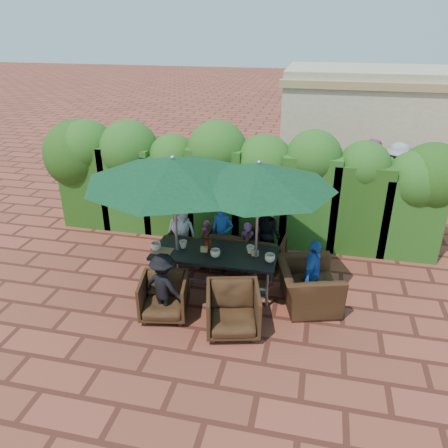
% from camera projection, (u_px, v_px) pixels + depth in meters
% --- Properties ---
extents(ground, '(80.00, 80.00, 0.00)m').
position_uv_depth(ground, '(215.00, 290.00, 7.85)').
color(ground, brown).
rests_on(ground, ground).
extents(dining_table, '(2.16, 0.90, 0.75)m').
position_uv_depth(dining_table, '(215.00, 256.00, 7.61)').
color(dining_table, black).
rests_on(dining_table, ground).
extents(umbrella_left, '(2.94, 2.94, 2.46)m').
position_uv_depth(umbrella_left, '(173.00, 170.00, 7.03)').
color(umbrella_left, gray).
rests_on(umbrella_left, ground).
extents(umbrella_right, '(2.48, 2.48, 2.46)m').
position_uv_depth(umbrella_right, '(259.00, 175.00, 6.80)').
color(umbrella_right, gray).
rests_on(umbrella_right, ground).
extents(chair_far_left, '(0.78, 0.74, 0.75)m').
position_uv_depth(chair_far_left, '(189.00, 244.00, 8.65)').
color(chair_far_left, black).
rests_on(chair_far_left, ground).
extents(chair_far_mid, '(0.82, 0.77, 0.85)m').
position_uv_depth(chair_far_mid, '(230.00, 244.00, 8.54)').
color(chair_far_mid, black).
rests_on(chair_far_mid, ground).
extents(chair_far_right, '(0.76, 0.72, 0.71)m').
position_uv_depth(chair_far_right, '(266.00, 250.00, 8.47)').
color(chair_far_right, black).
rests_on(chair_far_right, ground).
extents(chair_near_left, '(0.86, 0.82, 0.77)m').
position_uv_depth(chair_near_left, '(164.00, 295.00, 7.04)').
color(chair_near_left, black).
rests_on(chair_near_left, ground).
extents(chair_near_right, '(0.97, 0.93, 0.83)m').
position_uv_depth(chair_near_right, '(233.00, 308.00, 6.67)').
color(chair_near_right, black).
rests_on(chair_near_right, ground).
extents(chair_end_right, '(1.00, 1.26, 0.97)m').
position_uv_depth(chair_end_right, '(308.00, 279.00, 7.28)').
color(chair_end_right, black).
rests_on(chair_end_right, ground).
extents(adult_far_left, '(0.63, 0.39, 1.24)m').
position_uv_depth(adult_far_left, '(182.00, 233.00, 8.56)').
color(adult_far_left, silver).
rests_on(adult_far_left, ground).
extents(adult_far_mid, '(0.45, 0.37, 1.23)m').
position_uv_depth(adult_far_mid, '(222.00, 234.00, 8.51)').
color(adult_far_mid, '#2053B2').
rests_on(adult_far_mid, ground).
extents(adult_far_right, '(0.72, 0.59, 1.30)m').
position_uv_depth(adult_far_right, '(266.00, 235.00, 8.39)').
color(adult_far_right, black).
rests_on(adult_far_right, ground).
extents(adult_near_left, '(0.80, 0.54, 1.14)m').
position_uv_depth(adult_near_left, '(164.00, 286.00, 6.93)').
color(adult_near_left, black).
rests_on(adult_near_left, ground).
extents(adult_end_right, '(0.50, 0.76, 1.19)m').
position_uv_depth(adult_end_right, '(313.00, 273.00, 7.24)').
color(adult_end_right, '#2053B2').
rests_on(adult_end_right, ground).
extents(child_left, '(0.29, 0.24, 0.79)m').
position_uv_depth(child_left, '(207.00, 239.00, 8.82)').
color(child_left, '#C14480').
rests_on(child_left, ground).
extents(child_right, '(0.39, 0.35, 0.91)m').
position_uv_depth(child_right, '(248.00, 245.00, 8.46)').
color(child_right, '#9C4BA4').
rests_on(child_right, ground).
extents(pedestrian_a, '(1.49, 1.25, 1.55)m').
position_uv_depth(pedestrian_a, '(325.00, 180.00, 10.90)').
color(pedestrian_a, '#268E2A').
rests_on(pedestrian_a, ground).
extents(pedestrian_b, '(0.93, 0.61, 1.87)m').
position_uv_depth(pedestrian_b, '(367.00, 177.00, 10.65)').
color(pedestrian_b, '#C14480').
rests_on(pedestrian_b, ground).
extents(pedestrian_c, '(1.10, 1.25, 1.81)m').
position_uv_depth(pedestrian_c, '(395.00, 179.00, 10.57)').
color(pedestrian_c, gray).
rests_on(pedestrian_c, ground).
extents(cup_a, '(0.18, 0.18, 0.14)m').
position_uv_depth(cup_a, '(156.00, 246.00, 7.62)').
color(cup_a, beige).
rests_on(cup_a, dining_table).
extents(cup_b, '(0.14, 0.14, 0.13)m').
position_uv_depth(cup_b, '(183.00, 244.00, 7.70)').
color(cup_b, beige).
rests_on(cup_b, dining_table).
extents(cup_c, '(0.17, 0.17, 0.14)m').
position_uv_depth(cup_c, '(215.00, 253.00, 7.41)').
color(cup_c, beige).
rests_on(cup_c, dining_table).
extents(cup_d, '(0.14, 0.14, 0.13)m').
position_uv_depth(cup_d, '(250.00, 249.00, 7.53)').
color(cup_d, beige).
rests_on(cup_d, dining_table).
extents(cup_e, '(0.18, 0.18, 0.14)m').
position_uv_depth(cup_e, '(270.00, 258.00, 7.25)').
color(cup_e, beige).
rests_on(cup_e, dining_table).
extents(ketchup_bottle, '(0.04, 0.04, 0.17)m').
position_uv_depth(ketchup_bottle, '(207.00, 246.00, 7.61)').
color(ketchup_bottle, '#B20C0A').
rests_on(ketchup_bottle, dining_table).
extents(sauce_bottle, '(0.04, 0.04, 0.17)m').
position_uv_depth(sauce_bottle, '(210.00, 244.00, 7.66)').
color(sauce_bottle, '#4C230C').
rests_on(sauce_bottle, dining_table).
extents(serving_tray, '(0.35, 0.25, 0.02)m').
position_uv_depth(serving_tray, '(162.00, 251.00, 7.60)').
color(serving_tray, '#936A47').
rests_on(serving_tray, dining_table).
extents(number_block_left, '(0.12, 0.06, 0.10)m').
position_uv_depth(number_block_left, '(204.00, 249.00, 7.57)').
color(number_block_left, tan).
rests_on(number_block_left, dining_table).
extents(number_block_right, '(0.12, 0.06, 0.10)m').
position_uv_depth(number_block_right, '(255.00, 253.00, 7.44)').
color(number_block_right, tan).
rests_on(number_block_right, dining_table).
extents(hedge_wall, '(9.10, 1.60, 2.56)m').
position_uv_depth(hedge_wall, '(230.00, 176.00, 9.36)').
color(hedge_wall, '#17370F').
rests_on(hedge_wall, ground).
extents(building, '(6.20, 3.08, 3.20)m').
position_uv_depth(building, '(389.00, 126.00, 12.65)').
color(building, beige).
rests_on(building, ground).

